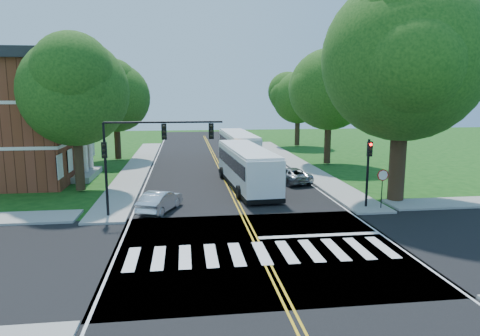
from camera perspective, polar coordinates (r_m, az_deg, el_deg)
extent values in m
plane|color=#124310|center=(21.04, 2.69, -10.78)|extent=(140.00, 140.00, 0.00)
cube|color=black|center=(38.26, -2.04, -1.32)|extent=(14.00, 96.00, 0.01)
cube|color=black|center=(21.03, 2.69, -10.76)|extent=(60.00, 12.00, 0.01)
cube|color=gold|center=(42.18, -2.56, -0.26)|extent=(0.36, 70.00, 0.01)
cube|color=silver|center=(42.16, -11.80, -0.47)|extent=(0.12, 70.00, 0.01)
cube|color=silver|center=(43.28, 6.45, -0.06)|extent=(0.12, 70.00, 0.01)
cube|color=silver|center=(20.57, 2.94, -11.22)|extent=(12.60, 3.00, 0.01)
cube|color=silver|center=(23.32, 10.58, -8.81)|extent=(6.60, 0.40, 0.01)
cube|color=gray|center=(45.23, -13.42, 0.24)|extent=(2.60, 40.00, 0.15)
cube|color=gray|center=(46.50, 7.37, 0.69)|extent=(2.60, 40.00, 0.15)
cylinder|color=#301E13|center=(31.27, 20.29, 1.41)|extent=(1.10, 1.10, 6.00)
sphere|color=#3C6D20|center=(31.06, 21.02, 13.37)|extent=(10.80, 10.80, 10.80)
cylinder|color=#301E13|center=(34.66, -20.70, 1.15)|extent=(0.70, 0.70, 4.80)
sphere|color=#3C6D20|center=(34.32, -21.21, 9.43)|extent=(8.00, 8.00, 8.00)
cylinder|color=#301E13|center=(50.20, -16.02, 3.68)|extent=(0.70, 0.70, 4.40)
sphere|color=#3C6D20|center=(49.94, -16.28, 9.01)|extent=(7.60, 7.60, 7.60)
cylinder|color=#301E13|center=(46.14, 11.61, 3.72)|extent=(0.70, 0.70, 5.00)
sphere|color=#3C6D20|center=(45.90, 11.83, 10.22)|extent=(8.40, 8.40, 8.40)
cylinder|color=#301E13|center=(61.70, 7.65, 5.05)|extent=(0.70, 0.70, 4.40)
sphere|color=#3C6D20|center=(61.50, 7.75, 9.27)|extent=(7.20, 7.20, 7.20)
cube|color=silver|center=(40.48, -20.19, 4.98)|extent=(1.40, 6.00, 0.45)
cube|color=gray|center=(41.00, -19.85, -0.80)|extent=(1.80, 6.00, 0.50)
cylinder|color=silver|center=(38.59, -20.69, 1.30)|extent=(0.50, 0.50, 4.20)
cylinder|color=silver|center=(40.71, -20.00, 1.76)|extent=(0.50, 0.50, 4.20)
cylinder|color=silver|center=(42.85, -19.37, 2.17)|extent=(0.50, 0.50, 4.20)
cylinder|color=black|center=(26.76, -17.41, -1.29)|extent=(0.16, 0.16, 4.60)
cube|color=black|center=(26.35, -17.65, 2.28)|extent=(0.30, 0.22, 0.95)
sphere|color=black|center=(26.18, -17.74, 2.89)|extent=(0.18, 0.18, 0.18)
cylinder|color=black|center=(25.96, -10.12, 6.03)|extent=(7.00, 0.12, 0.12)
cube|color=black|center=(25.85, -10.09, 4.80)|extent=(0.30, 0.22, 0.95)
cube|color=black|center=(25.87, -3.87, 4.93)|extent=(0.30, 0.22, 0.95)
cylinder|color=black|center=(28.85, 16.64, -0.67)|extent=(0.16, 0.16, 4.40)
cube|color=black|center=(28.47, 16.91, 2.45)|extent=(0.30, 0.22, 0.95)
sphere|color=#FF0A05|center=(28.31, 17.06, 3.01)|extent=(0.18, 0.18, 0.18)
cylinder|color=black|center=(28.95, 18.38, -2.94)|extent=(0.06, 0.06, 2.20)
cylinder|color=#A50A07|center=(28.72, 18.52, -0.91)|extent=(0.76, 0.04, 0.76)
cube|color=white|center=(34.08, 0.89, 0.07)|extent=(3.48, 12.42, 2.86)
cube|color=black|center=(33.99, 0.89, 0.94)|extent=(3.49, 11.57, 0.99)
cube|color=black|center=(40.02, -0.98, 2.06)|extent=(2.55, 0.27, 1.66)
cube|color=orange|center=(39.91, -0.99, 3.39)|extent=(1.77, 0.22, 0.33)
cube|color=black|center=(34.32, 0.88, -2.02)|extent=(3.53, 12.53, 0.31)
cube|color=white|center=(33.86, 0.89, 2.55)|extent=(3.40, 12.05, 0.23)
cylinder|color=black|center=(38.46, 1.57, -0.49)|extent=(0.40, 1.02, 1.00)
cylinder|color=black|center=(37.96, -2.41, -0.63)|extent=(0.40, 1.02, 1.00)
cylinder|color=black|center=(31.06, 4.79, -3.02)|extent=(0.40, 1.02, 1.00)
cylinder|color=black|center=(30.43, -0.12, -3.25)|extent=(0.40, 1.02, 1.00)
cube|color=white|center=(46.67, -0.24, 2.75)|extent=(3.09, 12.53, 2.90)
cube|color=black|center=(46.61, -0.24, 3.39)|extent=(3.14, 11.66, 1.00)
cube|color=black|center=(52.80, -1.32, 3.98)|extent=(2.58, 0.18, 1.69)
cube|color=orange|center=(52.71, -1.32, 5.00)|extent=(1.80, 0.16, 0.34)
cube|color=black|center=(46.85, -0.24, 1.19)|extent=(3.15, 12.63, 0.32)
cube|color=white|center=(46.51, -0.24, 4.59)|extent=(3.03, 12.16, 0.23)
cylinder|color=black|center=(51.07, 0.55, 2.09)|extent=(0.37, 1.02, 1.01)
cylinder|color=black|center=(50.67, -2.51, 2.02)|extent=(0.37, 1.02, 1.01)
cylinder|color=black|center=(43.38, 2.34, 0.69)|extent=(0.37, 1.02, 1.01)
cylinder|color=black|center=(42.91, -1.25, 0.60)|extent=(0.37, 1.02, 1.01)
imported|color=silver|center=(27.67, -10.63, -4.37)|extent=(2.86, 4.37, 1.36)
imported|color=#A3A5A9|center=(36.33, 6.66, -0.93)|extent=(3.32, 5.04, 1.29)
imported|color=black|center=(36.95, 6.19, -0.87)|extent=(2.71, 4.18, 1.13)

